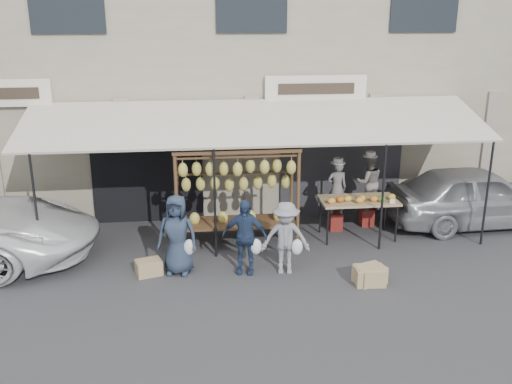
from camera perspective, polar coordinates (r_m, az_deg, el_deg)
ground_plane at (r=11.03m, az=1.53°, el=-8.65°), size 90.00×90.00×0.00m
shophouse at (r=16.38m, az=-1.57°, el=13.37°), size 24.00×6.15×7.30m
awning at (r=12.36m, az=0.21°, el=6.90°), size 10.00×2.35×2.92m
banana_rack at (r=11.88m, az=-1.96°, el=1.48°), size 2.60×0.90×2.24m
produce_table at (r=12.79m, az=10.28°, el=-0.88°), size 1.70×0.90×1.04m
vendor_left at (r=13.14m, az=8.09°, el=0.43°), size 0.46×0.30×1.24m
vendor_right at (r=13.53m, az=11.22°, el=0.97°), size 0.64×0.50×1.31m
customer_left at (r=11.05m, az=-7.88°, el=-4.26°), size 0.87×0.66×1.59m
customer_mid at (r=10.99m, az=-1.16°, el=-4.47°), size 0.94×0.55×1.50m
customer_right at (r=10.99m, az=2.97°, el=-4.63°), size 0.99×0.64×1.45m
stool_left at (r=13.41m, az=7.94°, el=-2.94°), size 0.30×0.30×0.40m
stool_right at (r=13.80m, az=11.00°, el=-2.46°), size 0.35×0.35×0.42m
crate_near_a at (r=11.02m, az=11.31°, el=-8.09°), size 0.65×0.57×0.33m
crate_near_b at (r=10.98m, az=11.28°, el=-8.21°), size 0.57×0.44×0.33m
crate_far at (r=11.33m, az=-10.68°, el=-7.43°), size 0.57×0.49×0.29m
sedan at (r=14.39m, az=21.22°, el=-0.38°), size 4.29×1.86×1.44m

